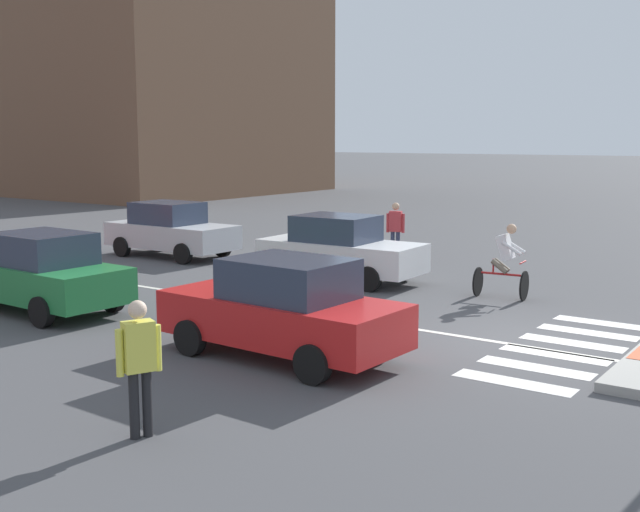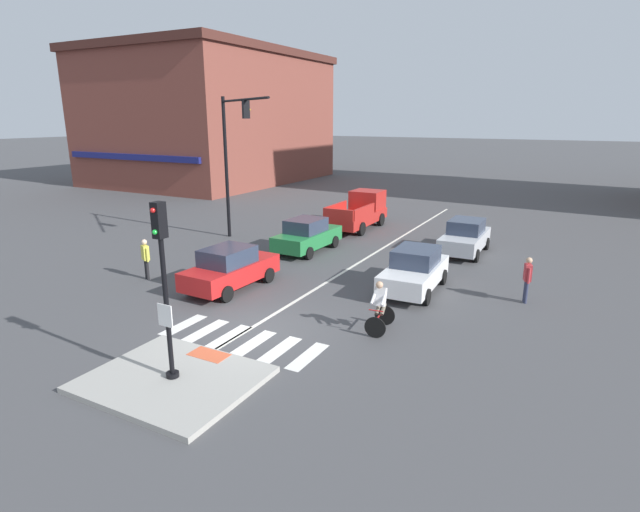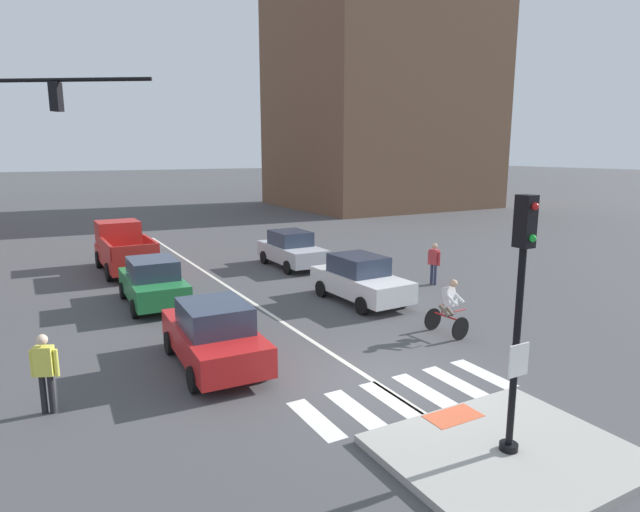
# 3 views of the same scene
# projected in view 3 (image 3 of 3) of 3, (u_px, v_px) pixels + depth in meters

# --- Properties ---
(ground_plane) EXTENTS (300.00, 300.00, 0.00)m
(ground_plane) POSITION_uv_depth(u_px,v_px,m) (388.00, 382.00, 12.25)
(ground_plane) COLOR #474749
(traffic_island) EXTENTS (4.12, 3.41, 0.15)m
(traffic_island) POSITION_uv_depth(u_px,v_px,m) (508.00, 454.00, 9.23)
(traffic_island) COLOR #A3A099
(traffic_island) RESTS_ON ground
(tactile_pad_front) EXTENTS (1.10, 0.60, 0.01)m
(tactile_pad_front) POSITION_uv_depth(u_px,v_px,m) (453.00, 416.00, 10.38)
(tactile_pad_front) COLOR #DB5B38
(tactile_pad_front) RESTS_ON traffic_island
(signal_pole) EXTENTS (0.44, 0.38, 4.39)m
(signal_pole) POSITION_uv_depth(u_px,v_px,m) (520.00, 302.00, 8.70)
(signal_pole) COLOR black
(signal_pole) RESTS_ON traffic_island
(crosswalk_stripe_a) EXTENTS (0.44, 1.80, 0.01)m
(crosswalk_stripe_a) POSITION_uv_depth(u_px,v_px,m) (315.00, 419.00, 10.56)
(crosswalk_stripe_a) COLOR silver
(crosswalk_stripe_a) RESTS_ON ground
(crosswalk_stripe_b) EXTENTS (0.44, 1.80, 0.01)m
(crosswalk_stripe_b) POSITION_uv_depth(u_px,v_px,m) (354.00, 409.00, 10.99)
(crosswalk_stripe_b) COLOR silver
(crosswalk_stripe_b) RESTS_ON ground
(crosswalk_stripe_c) EXTENTS (0.44, 1.80, 0.01)m
(crosswalk_stripe_c) POSITION_uv_depth(u_px,v_px,m) (390.00, 399.00, 11.42)
(crosswalk_stripe_c) COLOR silver
(crosswalk_stripe_c) RESTS_ON ground
(crosswalk_stripe_d) EXTENTS (0.44, 1.80, 0.01)m
(crosswalk_stripe_d) POSITION_uv_depth(u_px,v_px,m) (423.00, 390.00, 11.86)
(crosswalk_stripe_d) COLOR silver
(crosswalk_stripe_d) RESTS_ON ground
(crosswalk_stripe_e) EXTENTS (0.44, 1.80, 0.01)m
(crosswalk_stripe_e) POSITION_uv_depth(u_px,v_px,m) (454.00, 381.00, 12.29)
(crosswalk_stripe_e) COLOR silver
(crosswalk_stripe_e) RESTS_ON ground
(crosswalk_stripe_f) EXTENTS (0.44, 1.80, 0.01)m
(crosswalk_stripe_f) POSITION_uv_depth(u_px,v_px,m) (483.00, 374.00, 12.72)
(crosswalk_stripe_f) COLOR silver
(crosswalk_stripe_f) RESTS_ON ground
(lane_centre_line) EXTENTS (0.14, 28.00, 0.01)m
(lane_centre_line) POSITION_uv_depth(u_px,v_px,m) (230.00, 288.00, 20.71)
(lane_centre_line) COLOR silver
(lane_centre_line) RESTS_ON ground
(building_corner_left) EXTENTS (18.43, 16.46, 22.23)m
(building_corner_left) POSITION_uv_depth(u_px,v_px,m) (381.00, 88.00, 50.49)
(building_corner_left) COLOR brown
(building_corner_left) RESTS_ON ground
(car_red_westbound_near) EXTENTS (1.96, 4.16, 1.64)m
(car_red_westbound_near) POSITION_uv_depth(u_px,v_px,m) (214.00, 335.00, 13.04)
(car_red_westbound_near) COLOR red
(car_red_westbound_near) RESTS_ON ground
(car_silver_eastbound_far) EXTENTS (1.87, 4.11, 1.64)m
(car_silver_eastbound_far) POSITION_uv_depth(u_px,v_px,m) (291.00, 249.00, 24.40)
(car_silver_eastbound_far) COLOR silver
(car_silver_eastbound_far) RESTS_ON ground
(car_green_westbound_far) EXTENTS (1.92, 4.14, 1.64)m
(car_green_westbound_far) POSITION_uv_depth(u_px,v_px,m) (153.00, 282.00, 18.29)
(car_green_westbound_far) COLOR #237A3D
(car_green_westbound_far) RESTS_ON ground
(car_white_eastbound_mid) EXTENTS (1.96, 4.16, 1.64)m
(car_white_eastbound_mid) POSITION_uv_depth(u_px,v_px,m) (360.00, 279.00, 18.70)
(car_white_eastbound_mid) COLOR white
(car_white_eastbound_mid) RESTS_ON ground
(pickup_truck_red_westbound_distant) EXTENTS (2.09, 5.11, 2.08)m
(pickup_truck_red_westbound_distant) POSITION_uv_depth(u_px,v_px,m) (123.00, 249.00, 23.65)
(pickup_truck_red_westbound_distant) COLOR red
(pickup_truck_red_westbound_distant) RESTS_ON ground
(cyclist) EXTENTS (0.76, 1.15, 1.68)m
(cyclist) POSITION_uv_depth(u_px,v_px,m) (449.00, 306.00, 15.21)
(cyclist) COLOR black
(cyclist) RESTS_ON ground
(pedestrian_at_curb_left) EXTENTS (0.51, 0.35, 1.67)m
(pedestrian_at_curb_left) POSITION_uv_depth(u_px,v_px,m) (45.00, 367.00, 10.63)
(pedestrian_at_curb_left) COLOR black
(pedestrian_at_curb_left) RESTS_ON ground
(pedestrian_waiting_far_side) EXTENTS (0.31, 0.53, 1.67)m
(pedestrian_waiting_far_side) POSITION_uv_depth(u_px,v_px,m) (434.00, 260.00, 21.06)
(pedestrian_waiting_far_side) COLOR #2D334C
(pedestrian_waiting_far_side) RESTS_ON ground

